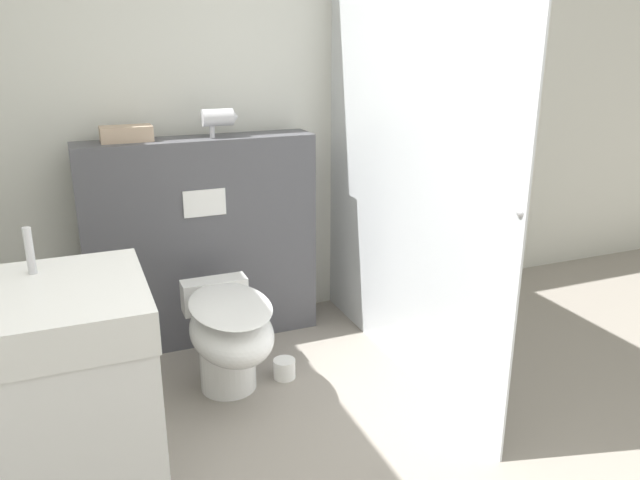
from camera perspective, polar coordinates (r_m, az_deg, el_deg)
name	(u,v)px	position (r m, az deg, el deg)	size (l,w,h in m)	color
wall_back	(240,109)	(3.60, -7.36, 11.82)	(8.00, 0.06, 2.50)	silver
partition_panel	(202,242)	(3.46, -10.69, -0.17)	(1.24, 0.25, 1.14)	#4C4C51
shower_glass	(405,159)	(3.00, 7.74, 7.33)	(0.04, 1.75, 2.17)	silver
toilet	(229,334)	(2.98, -8.33, -8.52)	(0.37, 0.67, 0.49)	white
sink_vanity	(55,444)	(2.09, -23.03, -16.77)	(0.60, 0.53, 1.12)	white
hair_drier	(219,118)	(3.32, -9.20, 10.97)	(0.19, 0.09, 0.15)	#B7B7BC
folded_towel	(126,134)	(3.30, -17.29, 9.26)	(0.25, 0.13, 0.08)	tan
spare_toilet_roll	(284,369)	(3.20, -3.28, -11.66)	(0.11, 0.11, 0.10)	white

